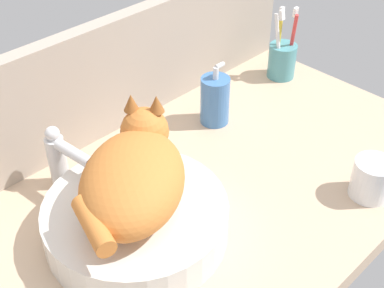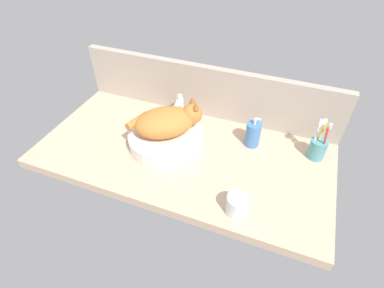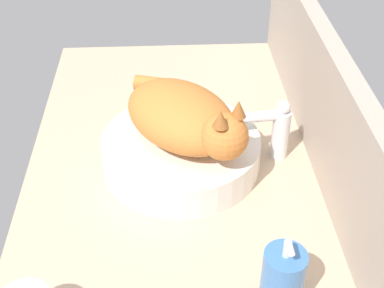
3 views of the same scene
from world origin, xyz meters
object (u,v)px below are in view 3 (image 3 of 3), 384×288
object	(u,v)px
faucet	(276,128)
soap_dispenser	(282,280)
sink_basin	(181,152)
cat	(186,117)

from	to	relation	value
faucet	soap_dispenser	xyz separation A→B (cm)	(36.65, -5.40, -1.66)
sink_basin	faucet	world-z (taller)	faucet
faucet	sink_basin	bearing A→B (deg)	-84.47
sink_basin	cat	xyz separation A→B (cm)	(1.01, 0.93, 9.12)
soap_dispenser	sink_basin	bearing A→B (deg)	-158.10
faucet	soap_dispenser	size ratio (longest dim) A/B	0.95
sink_basin	cat	distance (cm)	9.22
cat	faucet	xyz separation A→B (cm)	(-2.89, 18.45, -5.17)
cat	faucet	size ratio (longest dim) A/B	2.21
sink_basin	faucet	distance (cm)	19.87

